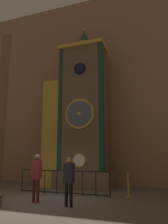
% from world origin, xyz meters
% --- Properties ---
extents(ground_plane, '(28.00, 28.00, 0.00)m').
position_xyz_m(ground_plane, '(0.00, 0.00, 0.00)').
color(ground_plane, brown).
extents(cathedral_back_wall, '(24.00, 0.32, 12.40)m').
position_xyz_m(cathedral_back_wall, '(-0.09, 5.31, 6.19)').
color(cathedral_back_wall, '#936B4C').
rests_on(cathedral_back_wall, ground_plane).
extents(clock_tower, '(3.93, 1.80, 9.45)m').
position_xyz_m(clock_tower, '(0.03, 3.82, 3.96)').
color(clock_tower, brown).
rests_on(clock_tower, ground_plane).
extents(railing_fence, '(4.41, 0.05, 1.05)m').
position_xyz_m(railing_fence, '(0.11, 1.74, 0.58)').
color(railing_fence, black).
rests_on(railing_fence, ground_plane).
extents(visitor_near, '(0.37, 0.26, 1.77)m').
position_xyz_m(visitor_near, '(-0.10, -0.21, 1.08)').
color(visitor_near, '#461518').
rests_on(visitor_near, ground_plane).
extents(visitor_far, '(0.36, 0.26, 1.65)m').
position_xyz_m(visitor_far, '(1.33, -0.39, 0.98)').
color(visitor_far, black).
rests_on(visitor_far, ground_plane).
extents(stanchion_post, '(0.28, 0.28, 0.99)m').
position_xyz_m(stanchion_post, '(3.03, 1.95, 0.32)').
color(stanchion_post, '#B28E33').
rests_on(stanchion_post, ground_plane).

